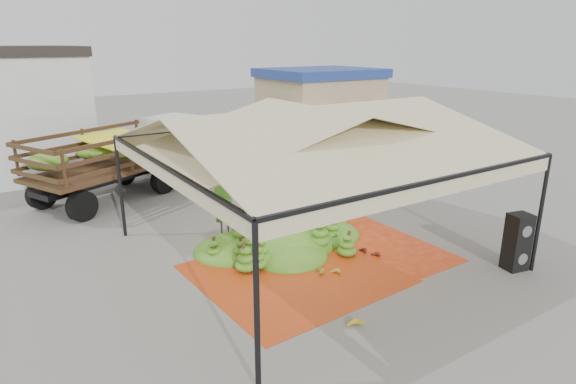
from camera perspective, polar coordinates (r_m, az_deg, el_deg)
ground at (r=13.45m, az=2.81°, el=-7.03°), size 90.00×90.00×0.00m
canopy_tent at (r=12.46m, az=3.04°, el=6.93°), size 8.10×8.10×4.00m
building_tan at (r=28.87m, az=3.81°, el=10.38°), size 6.30×5.30×4.10m
tarp_left at (r=12.22m, az=0.70°, el=-9.62°), size 4.77×4.57×0.01m
tarp_right at (r=13.61m, az=8.13°, el=-6.88°), size 4.14×4.35×0.01m
banana_heap at (r=13.71m, az=-0.44°, el=-4.00°), size 6.48×6.03×1.11m
hand_yellow_a at (r=12.18m, az=5.52°, el=-9.37°), size 0.47×0.43×0.17m
hand_yellow_b at (r=10.16m, az=7.98°, el=-15.21°), size 0.60×0.59×0.21m
hand_red_a at (r=13.46m, az=8.67°, el=-6.79°), size 0.45×0.39×0.18m
hand_red_b at (r=13.25m, az=10.23°, el=-7.29°), size 0.44×0.38×0.18m
hand_green at (r=12.21m, az=3.54°, el=-9.23°), size 0.50×0.48×0.18m
hanging_bunches at (r=12.85m, az=5.40°, el=4.10°), size 3.24×0.24×0.20m
speaker_stack at (r=13.47m, az=25.53°, el=-5.36°), size 0.63×0.58×1.48m
banana_leaves at (r=14.52m, az=-8.46°, el=-5.32°), size 0.96×1.36×3.70m
vendor at (r=17.97m, az=-1.28°, el=2.07°), size 0.66×0.50×1.64m
truck_left at (r=19.35m, az=-17.76°, el=4.66°), size 7.81×5.43×2.55m
truck_right at (r=23.59m, az=-0.32°, el=7.22°), size 7.01×4.51×2.28m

